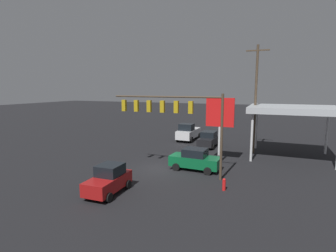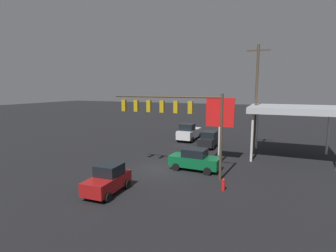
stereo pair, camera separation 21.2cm
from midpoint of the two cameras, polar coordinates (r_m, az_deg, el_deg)
ground_plane at (r=24.02m, az=-1.63°, el=-9.24°), size 200.00×200.00×0.00m
traffic_signal_assembly at (r=21.72m, az=0.78°, el=3.22°), size 9.64×0.43×6.80m
utility_pole at (r=30.08m, az=18.82°, el=5.84°), size 2.40×0.26×11.78m
gas_station_canopy at (r=29.73m, az=25.87°, el=3.15°), size 8.54×7.39×5.38m
price_sign at (r=25.36m, az=11.51°, el=2.27°), size 2.66×0.27×6.31m
sedan_far at (r=32.84m, az=9.17°, el=-2.85°), size 2.13×4.44×1.93m
sedan_waiting at (r=23.51m, az=6.10°, el=-7.25°), size 4.46×2.18×1.93m
hatchback_crossing at (r=18.93m, az=-12.66°, el=-11.30°), size 2.06×3.85×1.97m
pickup_parked at (r=36.60m, az=4.75°, el=-1.38°), size 2.32×5.23×2.40m
fire_hydrant at (r=19.44m, az=12.25°, el=-12.34°), size 0.24×0.24×0.88m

